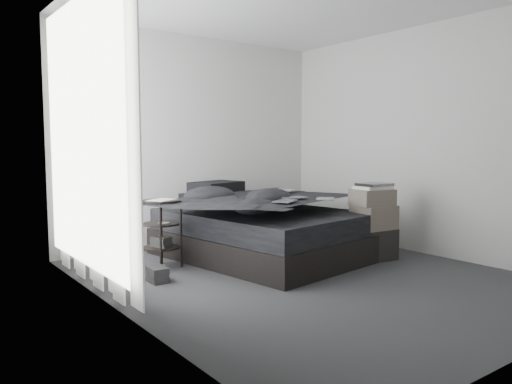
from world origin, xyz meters
TOP-DOWN VIEW (x-y plane):
  - floor at (0.00, 0.00)m, footprint 3.60×4.20m
  - wall_back at (0.00, 2.10)m, footprint 3.60×0.01m
  - wall_left at (-1.80, 0.00)m, footprint 0.01×4.20m
  - wall_right at (1.80, 0.00)m, footprint 0.01×4.20m
  - window_left at (-1.78, 0.90)m, footprint 0.02×2.00m
  - curtain_left at (-1.73, 0.90)m, footprint 0.06×2.12m
  - bed at (0.18, 0.92)m, footprint 1.91×2.35m
  - mattress at (0.18, 0.92)m, footprint 1.84×2.28m
  - duvet at (0.18, 0.87)m, footprint 1.82×2.04m
  - pillow_lower at (0.01, 1.74)m, footprint 0.70×0.52m
  - pillow_upper at (0.08, 1.73)m, footprint 0.69×0.55m
  - laptop at (0.56, 1.03)m, footprint 0.38×0.28m
  - comic_a at (-0.00, 0.32)m, footprint 0.32×0.29m
  - comic_b at (0.29, 0.52)m, footprint 0.28×0.19m
  - comic_c at (0.46, 0.23)m, footprint 0.32×0.31m
  - side_stand at (-0.96, 1.13)m, footprint 0.47×0.47m
  - papers at (-0.94, 1.12)m, footprint 0.33×0.30m
  - floor_books at (-1.22, 0.67)m, footprint 0.17×0.22m
  - box_lower at (1.08, 0.12)m, footprint 0.50×0.42m
  - box_mid at (1.09, 0.11)m, footprint 0.45×0.37m
  - box_upper at (1.07, 0.13)m, footprint 0.46×0.40m
  - art_book_white at (1.08, 0.12)m, footprint 0.38×0.32m
  - art_book_snake at (1.09, 0.11)m, footprint 0.35×0.28m

SIDE VIEW (x-z plane):
  - floor at x=0.00m, z-range -0.01..0.01m
  - floor_books at x=-1.22m, z-range 0.00..0.15m
  - bed at x=0.18m, z-range 0.00..0.29m
  - box_lower at x=1.08m, z-range 0.00..0.34m
  - side_stand at x=-0.96m, z-range 0.00..0.69m
  - mattress at x=0.18m, z-range 0.29..0.52m
  - box_mid at x=1.09m, z-range 0.34..0.59m
  - pillow_lower at x=0.01m, z-range 0.52..0.67m
  - duvet at x=0.18m, z-range 0.52..0.77m
  - box_upper at x=1.07m, z-range 0.59..0.77m
  - papers at x=-0.94m, z-range 0.69..0.70m
  - pillow_upper at x=0.08m, z-range 0.67..0.80m
  - comic_a at x=0.00m, z-range 0.77..0.78m
  - comic_b at x=0.29m, z-range 0.78..0.78m
  - laptop at x=0.56m, z-range 0.77..0.80m
  - comic_c at x=0.46m, z-range 0.78..0.79m
  - art_book_white at x=1.08m, z-range 0.77..0.81m
  - art_book_snake at x=1.09m, z-range 0.81..0.84m
  - curtain_left at x=-1.73m, z-range 0.04..2.52m
  - wall_back at x=0.00m, z-range 0.00..2.60m
  - wall_left at x=-1.80m, z-range 0.00..2.60m
  - wall_right at x=1.80m, z-range 0.00..2.60m
  - window_left at x=-1.78m, z-range 0.20..2.50m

